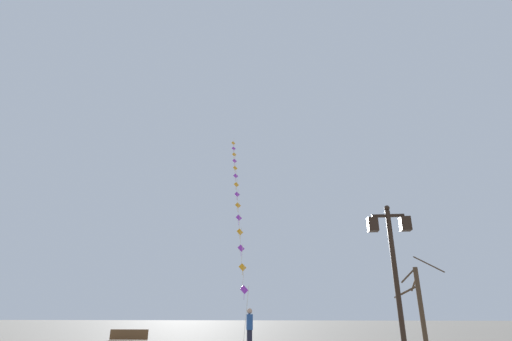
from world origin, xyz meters
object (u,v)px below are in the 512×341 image
object	(u,v)px
twin_lantern_lamp_post	(393,252)
kite_flyer	(249,329)
kite_train	(237,195)
bare_tree	(420,303)
park_bench	(127,341)

from	to	relation	value
twin_lantern_lamp_post	kite_flyer	world-z (taller)	twin_lantern_lamp_post
twin_lantern_lamp_post	kite_train	distance (m)	20.36
bare_tree	park_bench	xyz separation A→B (m)	(-12.51, -2.65, -1.50)
kite_flyer	park_bench	bearing A→B (deg)	82.81
kite_flyer	bare_tree	xyz separation A→B (m)	(7.52, 2.21, 1.04)
kite_train	park_bench	world-z (taller)	kite_train
kite_train	bare_tree	distance (m)	16.40
kite_flyer	bare_tree	distance (m)	7.90
twin_lantern_lamp_post	bare_tree	bearing A→B (deg)	70.35
kite_train	bare_tree	bearing A→B (deg)	-44.02
twin_lantern_lamp_post	park_bench	bearing A→B (deg)	152.18
kite_flyer	park_bench	world-z (taller)	kite_flyer
twin_lantern_lamp_post	bare_tree	distance (m)	8.34
twin_lantern_lamp_post	bare_tree	size ratio (longest dim) A/B	1.10
kite_train	park_bench	xyz separation A→B (m)	(-2.42, -12.39, -9.99)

